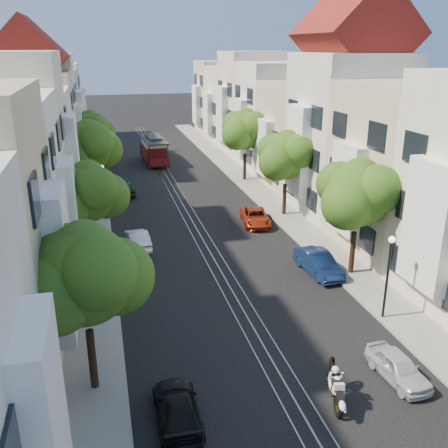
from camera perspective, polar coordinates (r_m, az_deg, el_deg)
ground at (r=44.88m, az=-5.45°, el=3.49°), size 200.00×200.00×0.00m
sidewalk_east at (r=46.43m, az=3.44°, el=4.18°), size 2.50×80.00×0.12m
sidewalk_west at (r=44.43m, az=-14.74°, el=2.84°), size 2.50×80.00×0.12m
rail_left at (r=44.80m, az=-6.15°, el=3.45°), size 0.06×80.00×0.02m
rail_slot at (r=44.87m, az=-5.45°, el=3.51°), size 0.06×80.00×0.02m
rail_right at (r=44.95m, az=-4.76°, el=3.56°), size 0.06×80.00×0.02m
lane_line at (r=44.88m, az=-5.45°, el=3.50°), size 0.08×80.00×0.01m
townhouses_east at (r=46.84m, az=9.10°, el=10.52°), size 7.75×72.00×12.00m
townhouses_west at (r=43.57m, az=-21.44°, el=8.61°), size 7.75×72.00×11.76m
tree_e_b at (r=28.29m, az=15.17°, el=3.19°), size 4.93×4.08×6.68m
tree_e_c at (r=38.00m, az=7.22°, el=7.62°), size 4.84×3.99×6.52m
tree_e_d at (r=48.19m, az=2.51°, el=10.62°), size 5.01×4.16×6.85m
tree_w_a at (r=18.36m, az=-15.54°, el=-5.89°), size 4.93×4.08×6.68m
tree_w_b at (r=29.76m, az=-15.20°, el=3.31°), size 4.72×3.87×6.27m
tree_w_c at (r=40.33m, az=-15.19°, el=8.47°), size 5.13×4.28×7.09m
tree_w_d at (r=51.25m, az=-15.06°, el=10.21°), size 4.84×3.99×6.52m
lamp_east at (r=24.45m, az=18.32°, el=-4.48°), size 0.32×0.32×4.16m
lamp_west at (r=37.90m, az=-13.65°, el=4.45°), size 0.32×0.32×4.16m
sportbike_rider at (r=19.38m, az=12.63°, el=-17.49°), size 0.81×2.07×1.55m
cable_car at (r=56.96m, az=-8.04°, el=8.57°), size 2.63×7.37×2.79m
parked_car_e_near at (r=21.50m, az=19.27°, el=-15.18°), size 1.52×3.23×1.07m
parked_car_e_mid at (r=29.32m, az=10.74°, el=-4.39°), size 1.71×4.04×1.30m
parked_car_e_far at (r=36.79m, az=3.60°, el=0.81°), size 2.38×4.25×1.12m
parked_car_w_near at (r=18.56m, az=-5.36°, el=-20.27°), size 1.57×3.74×1.08m
parked_car_w_mid at (r=32.89m, az=-9.83°, el=-1.73°), size 1.56×3.69×1.18m
parked_car_w_far at (r=44.94m, az=-11.17°, el=4.04°), size 1.76×3.72×1.23m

